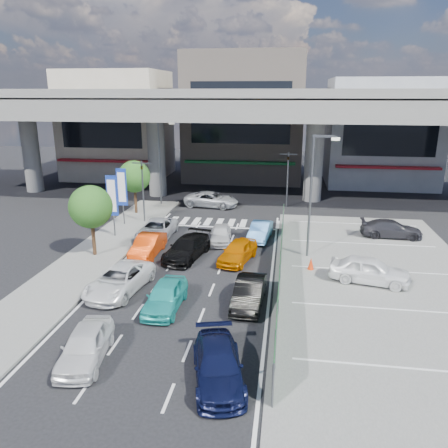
% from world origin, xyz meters
% --- Properties ---
extents(ground, '(120.00, 120.00, 0.00)m').
position_xyz_m(ground, '(0.00, 0.00, 0.00)').
color(ground, black).
rests_on(ground, ground).
extents(parking_lot, '(12.00, 28.00, 0.06)m').
position_xyz_m(parking_lot, '(11.00, 2.00, 0.03)').
color(parking_lot, slate).
rests_on(parking_lot, ground).
extents(sidewalk_left, '(4.00, 30.00, 0.12)m').
position_xyz_m(sidewalk_left, '(-7.00, 4.00, 0.06)').
color(sidewalk_left, slate).
rests_on(sidewalk_left, ground).
extents(fence_run, '(0.16, 22.00, 1.80)m').
position_xyz_m(fence_run, '(5.30, 1.00, 0.90)').
color(fence_run, '#1B4F25').
rests_on(fence_run, ground).
extents(expressway, '(64.00, 14.00, 10.75)m').
position_xyz_m(expressway, '(0.00, 22.00, 8.76)').
color(expressway, slate).
rests_on(expressway, ground).
extents(building_west, '(12.00, 10.90, 13.00)m').
position_xyz_m(building_west, '(-16.00, 31.97, 6.49)').
color(building_west, '#A89C87').
rests_on(building_west, ground).
extents(building_center, '(14.00, 10.90, 15.00)m').
position_xyz_m(building_center, '(0.00, 32.97, 7.49)').
color(building_center, gray).
rests_on(building_center, ground).
extents(building_east, '(12.00, 10.90, 12.00)m').
position_xyz_m(building_east, '(16.00, 31.97, 5.99)').
color(building_east, gray).
rests_on(building_east, ground).
extents(traffic_light_left, '(1.60, 1.24, 5.20)m').
position_xyz_m(traffic_light_left, '(-6.20, 12.00, 3.94)').
color(traffic_light_left, '#595B60').
rests_on(traffic_light_left, ground).
extents(traffic_light_right, '(1.60, 1.24, 5.20)m').
position_xyz_m(traffic_light_right, '(5.50, 19.00, 3.94)').
color(traffic_light_right, '#595B60').
rests_on(traffic_light_right, ground).
extents(street_lamp_right, '(1.65, 0.22, 8.00)m').
position_xyz_m(street_lamp_right, '(7.17, 6.00, 4.77)').
color(street_lamp_right, '#595B60').
rests_on(street_lamp_right, ground).
extents(street_lamp_left, '(1.65, 0.22, 8.00)m').
position_xyz_m(street_lamp_left, '(-6.33, 18.00, 4.77)').
color(street_lamp_left, '#595B60').
rests_on(street_lamp_left, ground).
extents(signboard_near, '(0.80, 0.14, 4.70)m').
position_xyz_m(signboard_near, '(-7.20, 7.99, 3.06)').
color(signboard_near, '#595B60').
rests_on(signboard_near, ground).
extents(signboard_far, '(0.80, 0.14, 4.70)m').
position_xyz_m(signboard_far, '(-7.60, 10.99, 3.06)').
color(signboard_far, '#595B60').
rests_on(signboard_far, ground).
extents(tree_near, '(2.80, 2.80, 4.80)m').
position_xyz_m(tree_near, '(-7.00, 4.00, 3.39)').
color(tree_near, '#382314').
rests_on(tree_near, ground).
extents(tree_far, '(2.80, 2.80, 4.80)m').
position_xyz_m(tree_far, '(-7.80, 14.50, 3.39)').
color(tree_far, '#382314').
rests_on(tree_far, ground).
extents(van_white_back_left, '(2.18, 4.24, 1.38)m').
position_xyz_m(van_white_back_left, '(-2.32, -7.23, 0.69)').
color(van_white_back_left, silver).
rests_on(van_white_back_left, ground).
extents(minivan_navy_back, '(2.84, 4.77, 1.29)m').
position_xyz_m(minivan_navy_back, '(3.20, -7.72, 0.65)').
color(minivan_navy_back, black).
rests_on(minivan_navy_back, ground).
extents(sedan_white_mid_left, '(2.97, 5.24, 1.38)m').
position_xyz_m(sedan_white_mid_left, '(-3.34, -0.92, 0.69)').
color(sedan_white_mid_left, white).
rests_on(sedan_white_mid_left, ground).
extents(taxi_teal_mid, '(1.68, 4.07, 1.38)m').
position_xyz_m(taxi_teal_mid, '(-0.34, -2.44, 0.69)').
color(taxi_teal_mid, '#24ADA6').
rests_on(taxi_teal_mid, ground).
extents(hatch_black_mid_right, '(1.63, 4.15, 1.34)m').
position_xyz_m(hatch_black_mid_right, '(3.80, -1.44, 0.67)').
color(hatch_black_mid_right, black).
rests_on(hatch_black_mid_right, ground).
extents(taxi_orange_left, '(1.51, 4.20, 1.38)m').
position_xyz_m(taxi_orange_left, '(-3.53, 4.68, 0.69)').
color(taxi_orange_left, red).
rests_on(taxi_orange_left, ground).
extents(sedan_black_mid, '(2.83, 5.04, 1.38)m').
position_xyz_m(sedan_black_mid, '(-0.85, 4.59, 0.69)').
color(sedan_black_mid, black).
rests_on(sedan_black_mid, ground).
extents(taxi_orange_right, '(2.57, 4.32, 1.38)m').
position_xyz_m(taxi_orange_right, '(2.53, 4.44, 0.69)').
color(taxi_orange_right, '#D16900').
rests_on(taxi_orange_right, ground).
extents(wagon_silver_front_left, '(2.27, 4.91, 1.36)m').
position_xyz_m(wagon_silver_front_left, '(-3.98, 8.20, 0.68)').
color(wagon_silver_front_left, '#B7B8BF').
rests_on(wagon_silver_front_left, ground).
extents(sedan_white_front_mid, '(1.84, 3.78, 1.24)m').
position_xyz_m(sedan_white_front_mid, '(0.86, 8.01, 0.62)').
color(sedan_white_front_mid, silver).
rests_on(sedan_white_front_mid, ground).
extents(kei_truck_front_right, '(1.78, 4.01, 1.28)m').
position_xyz_m(kei_truck_front_right, '(3.67, 9.07, 0.64)').
color(kei_truck_front_right, '#4E8CD0').
rests_on(kei_truck_front_right, ground).
extents(crossing_wagon_silver, '(5.33, 2.97, 1.41)m').
position_xyz_m(crossing_wagon_silver, '(-1.57, 18.01, 0.70)').
color(crossing_wagon_silver, '#A4A7AD').
rests_on(crossing_wagon_silver, ground).
extents(parked_sedan_white, '(4.75, 2.74, 1.52)m').
position_xyz_m(parked_sedan_white, '(10.32, 2.21, 0.82)').
color(parked_sedan_white, white).
rests_on(parked_sedan_white, parking_lot).
extents(parked_sedan_dgrey, '(4.48, 1.93, 1.29)m').
position_xyz_m(parked_sedan_dgrey, '(13.33, 10.87, 0.70)').
color(parked_sedan_dgrey, '#2D2C32').
rests_on(parked_sedan_dgrey, parking_lot).
extents(traffic_cone, '(0.40, 0.40, 0.75)m').
position_xyz_m(traffic_cone, '(7.13, 3.65, 0.43)').
color(traffic_cone, red).
rests_on(traffic_cone, parking_lot).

